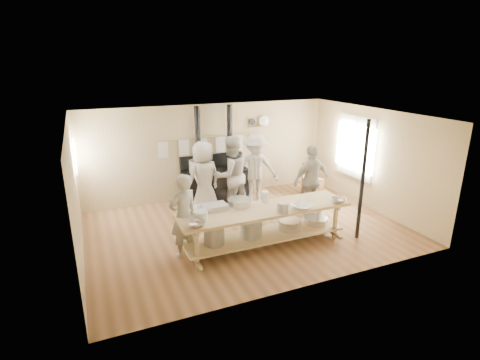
% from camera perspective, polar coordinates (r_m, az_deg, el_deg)
% --- Properties ---
extents(ground, '(7.00, 7.00, 0.00)m').
position_cam_1_polar(ground, '(8.71, 1.01, -7.46)').
color(ground, brown).
rests_on(ground, ground).
extents(room_shell, '(7.00, 7.00, 7.00)m').
position_cam_1_polar(room_shell, '(8.15, 1.07, 2.91)').
color(room_shell, tan).
rests_on(room_shell, ground).
extents(window_right, '(0.09, 1.50, 1.65)m').
position_cam_1_polar(window_right, '(10.51, 17.25, 4.81)').
color(window_right, beige).
rests_on(window_right, ground).
extents(left_opening, '(0.00, 0.90, 0.90)m').
position_cam_1_polar(left_opening, '(9.43, -23.85, 3.28)').
color(left_opening, white).
rests_on(left_opening, ground).
extents(stove, '(1.90, 0.75, 2.60)m').
position_cam_1_polar(stove, '(10.35, -3.80, -0.23)').
color(stove, black).
rests_on(stove, ground).
extents(towel_rail, '(3.00, 0.04, 0.47)m').
position_cam_1_polar(towel_rail, '(10.34, -4.41, 5.73)').
color(towel_rail, tan).
rests_on(towel_rail, ground).
extents(back_wall_shelf, '(0.63, 0.14, 0.32)m').
position_cam_1_polar(back_wall_shelf, '(10.84, 2.90, 8.68)').
color(back_wall_shelf, tan).
rests_on(back_wall_shelf, ground).
extents(prep_table, '(3.60, 0.90, 0.85)m').
position_cam_1_polar(prep_table, '(7.75, 3.70, -6.59)').
color(prep_table, tan).
rests_on(prep_table, ground).
extents(support_post, '(0.08, 0.08, 2.60)m').
position_cam_1_polar(support_post, '(8.24, 18.16, -0.18)').
color(support_post, black).
rests_on(support_post, ground).
extents(cook_far_left, '(0.72, 0.59, 1.69)m').
position_cam_1_polar(cook_far_left, '(7.34, -8.61, -5.44)').
color(cook_far_left, '#A19E8F').
rests_on(cook_far_left, ground).
extents(cook_left, '(1.06, 0.88, 1.98)m').
position_cam_1_polar(cook_left, '(9.30, -1.40, 0.74)').
color(cook_left, '#A19E8F').
rests_on(cook_left, ground).
extents(cook_center, '(1.05, 0.83, 1.87)m').
position_cam_1_polar(cook_center, '(9.22, -5.54, 0.16)').
color(cook_center, '#A19E8F').
rests_on(cook_center, ground).
extents(cook_right, '(1.08, 0.52, 1.78)m').
position_cam_1_polar(cook_right, '(9.40, 10.84, -0.04)').
color(cook_right, '#A19E8F').
rests_on(cook_right, ground).
extents(cook_by_window, '(1.36, 0.96, 1.92)m').
position_cam_1_polar(cook_by_window, '(9.92, 2.41, 1.63)').
color(cook_by_window, '#A19E8F').
rests_on(cook_by_window, ground).
extents(chair, '(0.54, 0.54, 0.97)m').
position_cam_1_polar(chair, '(11.00, 10.94, -0.73)').
color(chair, brown).
rests_on(chair, ground).
extents(bowl_white_a, '(0.47, 0.47, 0.10)m').
position_cam_1_polar(bowl_white_a, '(7.47, -5.73, -4.47)').
color(bowl_white_a, white).
rests_on(bowl_white_a, prep_table).
extents(bowl_steel_a, '(0.47, 0.47, 0.10)m').
position_cam_1_polar(bowl_steel_a, '(6.80, -6.72, -6.79)').
color(bowl_steel_a, silver).
rests_on(bowl_steel_a, prep_table).
extents(bowl_white_b, '(0.59, 0.59, 0.11)m').
position_cam_1_polar(bowl_white_b, '(7.66, 9.47, -4.01)').
color(bowl_white_b, white).
rests_on(bowl_white_b, prep_table).
extents(bowl_steel_b, '(0.40, 0.40, 0.10)m').
position_cam_1_polar(bowl_steel_b, '(8.14, 14.68, -3.06)').
color(bowl_steel_b, silver).
rests_on(bowl_steel_b, prep_table).
extents(roasting_pan, '(0.51, 0.34, 0.11)m').
position_cam_1_polar(roasting_pan, '(7.54, -3.93, -4.15)').
color(roasting_pan, '#B2B2B7').
rests_on(roasting_pan, prep_table).
extents(mixing_bowl_large, '(0.53, 0.53, 0.15)m').
position_cam_1_polar(mixing_bowl_large, '(7.71, -0.10, -3.43)').
color(mixing_bowl_large, silver).
rests_on(mixing_bowl_large, prep_table).
extents(bucket_galv, '(0.25, 0.25, 0.21)m').
position_cam_1_polar(bucket_galv, '(7.42, 6.54, -4.17)').
color(bucket_galv, gray).
rests_on(bucket_galv, prep_table).
extents(deep_bowl_enamel, '(0.29, 0.29, 0.17)m').
position_cam_1_polar(deep_bowl_enamel, '(7.10, -6.04, -5.38)').
color(deep_bowl_enamel, white).
rests_on(deep_bowl_enamel, prep_table).
extents(pitcher, '(0.18, 0.18, 0.23)m').
position_cam_1_polar(pitcher, '(7.93, 3.86, -2.54)').
color(pitcher, white).
rests_on(pitcher, prep_table).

